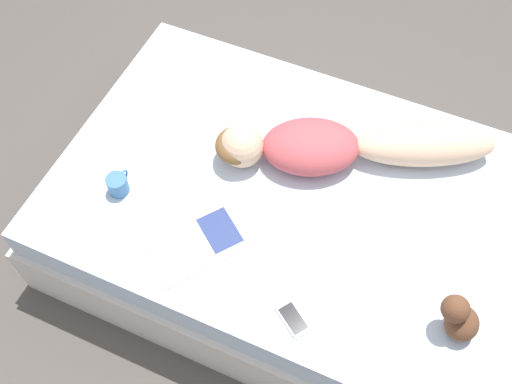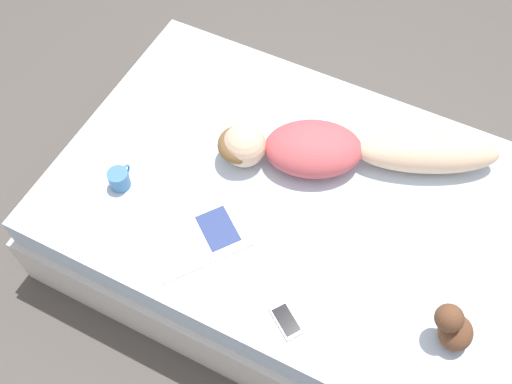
{
  "view_description": "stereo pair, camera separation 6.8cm",
  "coord_description": "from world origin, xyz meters",
  "px_view_note": "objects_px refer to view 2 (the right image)",
  "views": [
    {
      "loc": [
        -1.39,
        -0.37,
        2.8
      ],
      "look_at": [
        -0.11,
        0.2,
        0.58
      ],
      "focal_mm": 42.0,
      "sensor_mm": 36.0,
      "label": 1
    },
    {
      "loc": [
        -1.36,
        -0.43,
        2.8
      ],
      "look_at": [
        -0.11,
        0.2,
        0.58
      ],
      "focal_mm": 42.0,
      "sensor_mm": 36.0,
      "label": 2
    }
  ],
  "objects_px": {
    "coffee_mug": "(119,179)",
    "cell_phone": "(286,320)",
    "person": "(342,149)",
    "open_magazine": "(196,238)"
  },
  "relations": [
    {
      "from": "coffee_mug",
      "to": "cell_phone",
      "type": "height_order",
      "value": "coffee_mug"
    },
    {
      "from": "person",
      "to": "cell_phone",
      "type": "xyz_separation_m",
      "value": [
        -0.81,
        -0.1,
        -0.09
      ]
    },
    {
      "from": "person",
      "to": "coffee_mug",
      "type": "height_order",
      "value": "person"
    },
    {
      "from": "cell_phone",
      "to": "coffee_mug",
      "type": "bearing_deg",
      "value": 110.13
    },
    {
      "from": "open_magazine",
      "to": "cell_phone",
      "type": "distance_m",
      "value": 0.52
    },
    {
      "from": "person",
      "to": "coffee_mug",
      "type": "distance_m",
      "value": 1.01
    },
    {
      "from": "cell_phone",
      "to": "person",
      "type": "bearing_deg",
      "value": 42.24
    },
    {
      "from": "open_magazine",
      "to": "coffee_mug",
      "type": "height_order",
      "value": "coffee_mug"
    },
    {
      "from": "open_magazine",
      "to": "coffee_mug",
      "type": "bearing_deg",
      "value": 116.15
    },
    {
      "from": "person",
      "to": "coffee_mug",
      "type": "bearing_deg",
      "value": 99.45
    }
  ]
}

